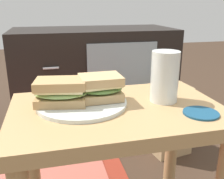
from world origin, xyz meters
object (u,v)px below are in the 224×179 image
(beer_glass, at_px, (165,78))
(coaster, at_px, (201,113))
(tv_cabinet, at_px, (95,75))
(sandwich_front, at_px, (61,92))
(plate, at_px, (82,103))
(sandwich_back, at_px, (101,87))
(paper_bag, at_px, (169,119))

(beer_glass, height_order, coaster, beer_glass)
(tv_cabinet, xyz_separation_m, sandwich_front, (-0.24, -0.92, 0.21))
(tv_cabinet, height_order, plate, tv_cabinet)
(plate, distance_m, sandwich_back, 0.07)
(sandwich_front, xyz_separation_m, coaster, (0.33, -0.13, -0.04))
(sandwich_front, bearing_deg, paper_bag, 38.97)
(sandwich_back, bearing_deg, sandwich_front, -174.77)
(coaster, bearing_deg, paper_bag, 70.14)
(sandwich_front, relative_size, sandwich_back, 1.26)
(tv_cabinet, bearing_deg, sandwich_back, -98.66)
(sandwich_front, height_order, paper_bag, sandwich_front)
(paper_bag, bearing_deg, sandwich_front, -141.03)
(tv_cabinet, distance_m, beer_glass, 0.96)
(tv_cabinet, distance_m, sandwich_front, 0.97)
(sandwich_back, relative_size, beer_glass, 0.87)
(sandwich_back, relative_size, paper_bag, 0.35)
(plate, height_order, coaster, plate)
(beer_glass, xyz_separation_m, paper_bag, (0.25, 0.45, -0.36))
(sandwich_front, distance_m, sandwich_back, 0.11)
(tv_cabinet, bearing_deg, sandwich_front, -104.98)
(coaster, relative_size, paper_bag, 0.25)
(tv_cabinet, xyz_separation_m, sandwich_back, (-0.14, -0.91, 0.21))
(sandwich_front, xyz_separation_m, sandwich_back, (0.11, 0.01, 0.00))
(sandwich_front, bearing_deg, tv_cabinet, 75.02)
(sandwich_back, bearing_deg, beer_glass, -8.83)
(plate, relative_size, sandwich_front, 1.59)
(sandwich_back, height_order, coaster, sandwich_back)
(plate, height_order, sandwich_front, sandwich_front)
(beer_glass, height_order, paper_bag, beer_glass)
(sandwich_back, xyz_separation_m, beer_glass, (0.17, -0.03, 0.02))
(beer_glass, bearing_deg, sandwich_back, 171.17)
(tv_cabinet, distance_m, sandwich_back, 0.94)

